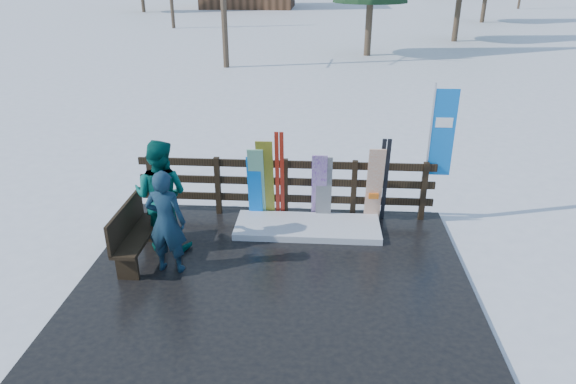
# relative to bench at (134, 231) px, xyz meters

# --- Properties ---
(ground) EXTENTS (700.00, 700.00, 0.00)m
(ground) POSITION_rel_bench_xyz_m (2.33, -0.40, -0.60)
(ground) COLOR white
(ground) RESTS_ON ground
(deck) EXTENTS (6.00, 5.00, 0.08)m
(deck) POSITION_rel_bench_xyz_m (2.33, -0.40, -0.56)
(deck) COLOR black
(deck) RESTS_ON ground
(fence) EXTENTS (5.60, 0.10, 1.15)m
(fence) POSITION_rel_bench_xyz_m (2.33, 1.80, 0.14)
(fence) COLOR black
(fence) RESTS_ON deck
(snow_patch) EXTENTS (2.64, 1.00, 0.12)m
(snow_patch) POSITION_rel_bench_xyz_m (2.79, 1.20, -0.46)
(snow_patch) COLOR white
(snow_patch) RESTS_ON deck
(bench) EXTENTS (0.41, 1.50, 0.97)m
(bench) POSITION_rel_bench_xyz_m (0.00, 0.00, 0.00)
(bench) COLOR black
(bench) RESTS_ON deck
(snowboard_0) EXTENTS (0.26, 0.27, 1.30)m
(snowboard_0) POSITION_rel_bench_xyz_m (1.78, 1.58, 0.14)
(snowboard_0) COLOR #0776F2
(snowboard_0) RESTS_ON deck
(snowboard_1) EXTENTS (0.29, 0.38, 1.47)m
(snowboard_1) POSITION_rel_bench_xyz_m (1.82, 1.58, 0.22)
(snowboard_1) COLOR silver
(snowboard_1) RESTS_ON deck
(snowboard_2) EXTENTS (0.31, 0.40, 1.63)m
(snowboard_2) POSITION_rel_bench_xyz_m (1.98, 1.58, 0.30)
(snowboard_2) COLOR yellow
(snowboard_2) RESTS_ON deck
(snowboard_3) EXTENTS (0.28, 0.41, 1.39)m
(snowboard_3) POSITION_rel_bench_xyz_m (2.98, 1.58, 0.18)
(snowboard_3) COLOR silver
(snowboard_3) RESTS_ON deck
(snowboard_4) EXTENTS (0.29, 0.23, 1.33)m
(snowboard_4) POSITION_rel_bench_xyz_m (3.07, 1.58, 0.15)
(snowboard_4) COLOR black
(snowboard_4) RESTS_ON deck
(snowboard_5) EXTENTS (0.30, 0.34, 1.52)m
(snowboard_5) POSITION_rel_bench_xyz_m (3.99, 1.58, 0.24)
(snowboard_5) COLOR white
(snowboard_5) RESTS_ON deck
(ski_pair_a) EXTENTS (0.16, 0.24, 1.76)m
(ski_pair_a) POSITION_rel_bench_xyz_m (2.24, 1.65, 0.36)
(ski_pair_a) COLOR #A82314
(ski_pair_a) RESTS_ON deck
(ski_pair_b) EXTENTS (0.17, 0.26, 1.68)m
(ski_pair_b) POSITION_rel_bench_xyz_m (4.15, 1.65, 0.32)
(ski_pair_b) COLOR black
(ski_pair_b) RESTS_ON deck
(rental_flag) EXTENTS (0.45, 0.04, 2.60)m
(rental_flag) POSITION_rel_bench_xyz_m (5.11, 1.85, 1.09)
(rental_flag) COLOR silver
(rental_flag) RESTS_ON deck
(person_front) EXTENTS (0.65, 0.46, 1.70)m
(person_front) POSITION_rel_bench_xyz_m (0.65, -0.28, 0.33)
(person_front) COLOR #153946
(person_front) RESTS_ON deck
(person_back) EXTENTS (1.03, 0.86, 1.92)m
(person_back) POSITION_rel_bench_xyz_m (0.37, 0.44, 0.45)
(person_back) COLOR #06544B
(person_back) RESTS_ON deck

